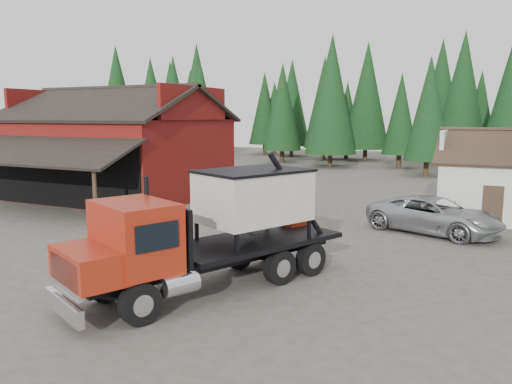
% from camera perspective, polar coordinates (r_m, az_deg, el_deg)
% --- Properties ---
extents(ground, '(120.00, 120.00, 0.00)m').
position_cam_1_polar(ground, '(20.14, -10.24, -6.51)').
color(ground, '#4F473E').
rests_on(ground, ground).
extents(red_barn, '(12.80, 13.63, 7.18)m').
position_cam_1_polar(red_barn, '(34.17, -15.56, 4.10)').
color(red_barn, maroon).
rests_on(red_barn, ground).
extents(conifer_backdrop, '(76.00, 16.00, 16.00)m').
position_cam_1_polar(conifer_backdrop, '(59.03, 14.50, 3.31)').
color(conifer_backdrop, black).
rests_on(conifer_backdrop, ground).
extents(near_pine_a, '(4.40, 4.40, 11.40)m').
position_cam_1_polar(near_pine_a, '(55.06, -11.85, 9.70)').
color(near_pine_a, '#382619').
rests_on(near_pine_a, ground).
extents(near_pine_b, '(3.96, 3.96, 10.40)m').
position_cam_1_polar(near_pine_b, '(45.99, 19.18, 9.02)').
color(near_pine_b, '#382619').
rests_on(near_pine_b, ground).
extents(near_pine_d, '(5.28, 5.28, 13.40)m').
position_cam_1_polar(near_pine_d, '(52.08, 8.62, 10.96)').
color(near_pine_d, '#382619').
rests_on(near_pine_d, ground).
extents(feed_truck, '(5.92, 9.30, 4.11)m').
position_cam_1_polar(feed_truck, '(15.13, -4.86, -3.97)').
color(feed_truck, black).
rests_on(feed_truck, ground).
extents(silver_car, '(6.44, 4.48, 1.63)m').
position_cam_1_polar(silver_car, '(23.82, 19.72, -2.51)').
color(silver_car, '#A8ABB0').
rests_on(silver_car, ground).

